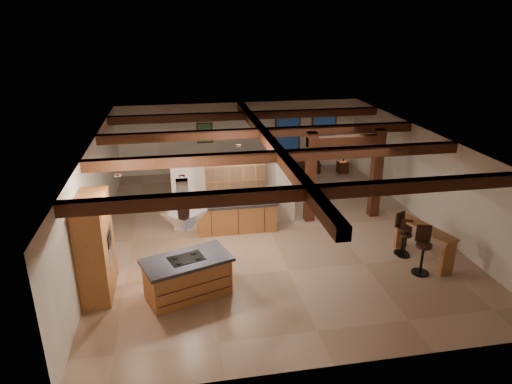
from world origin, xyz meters
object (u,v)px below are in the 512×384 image
(dining_table, at_px, (251,190))
(bar_counter, at_px, (424,238))
(kitchen_island, at_px, (188,277))
(sofa, at_px, (296,165))

(dining_table, distance_m, bar_counter, 6.44)
(kitchen_island, height_order, bar_counter, kitchen_island)
(kitchen_island, distance_m, sofa, 9.82)
(kitchen_island, relative_size, sofa, 1.11)
(kitchen_island, relative_size, bar_counter, 1.18)
(dining_table, bearing_deg, bar_counter, -33.98)
(dining_table, xyz_separation_m, sofa, (2.40, 2.76, -0.03))
(sofa, distance_m, bar_counter, 8.06)
(sofa, bearing_deg, dining_table, 57.32)
(kitchen_island, distance_m, bar_counter, 6.33)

